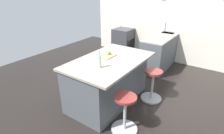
% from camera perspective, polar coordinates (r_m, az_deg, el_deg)
% --- Properties ---
extents(ground_plane, '(7.80, 7.80, 0.00)m').
position_cam_1_polar(ground_plane, '(3.74, 1.16, -11.84)').
color(ground_plane, black).
extents(interior_partition_left, '(0.15, 5.29, 2.74)m').
position_cam_1_polar(interior_partition_left, '(5.83, 18.41, 14.90)').
color(interior_partition_left, silver).
rests_on(interior_partition_left, ground_plane).
extents(sink_cabinet, '(2.21, 0.60, 1.20)m').
position_cam_1_polar(sink_cabinet, '(5.71, 16.20, 5.60)').
color(sink_cabinet, '#4C5156').
rests_on(sink_cabinet, ground_plane).
extents(oven_range, '(0.60, 0.61, 0.89)m').
position_cam_1_polar(oven_range, '(6.29, 3.58, 8.02)').
color(oven_range, '#38383D').
rests_on(oven_range, ground_plane).
extents(kitchen_island, '(1.76, 1.11, 0.93)m').
position_cam_1_polar(kitchen_island, '(3.64, -1.26, -4.23)').
color(kitchen_island, '#4C5156').
rests_on(kitchen_island, ground_plane).
extents(stool_by_window, '(0.44, 0.44, 0.66)m').
position_cam_1_polar(stool_by_window, '(3.84, 12.64, -5.91)').
color(stool_by_window, '#B7B7BC').
rests_on(stool_by_window, ground_plane).
extents(stool_middle, '(0.44, 0.44, 0.66)m').
position_cam_1_polar(stool_middle, '(3.01, 4.07, -14.88)').
color(stool_middle, '#B7B7BC').
rests_on(stool_middle, ground_plane).
extents(cutting_board, '(0.36, 0.24, 0.02)m').
position_cam_1_polar(cutting_board, '(3.58, -1.44, 3.56)').
color(cutting_board, tan).
rests_on(cutting_board, kitchen_island).
extents(apple_green, '(0.08, 0.08, 0.08)m').
position_cam_1_polar(apple_green, '(3.61, -0.93, 4.52)').
color(apple_green, '#609E2D').
rests_on(apple_green, cutting_board).
extents(water_bottle, '(0.06, 0.06, 0.31)m').
position_cam_1_polar(water_bottle, '(3.05, -3.98, 1.96)').
color(water_bottle, silver).
rests_on(water_bottle, kitchen_island).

